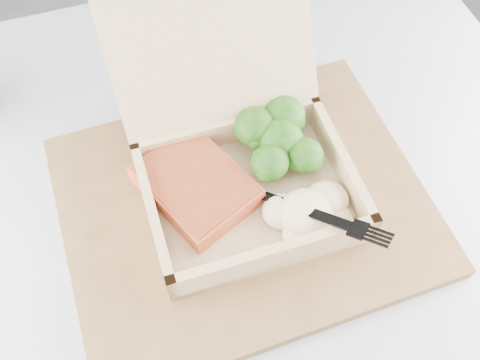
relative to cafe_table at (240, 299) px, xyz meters
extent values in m
plane|color=gray|center=(0.25, 0.59, -0.56)|extent=(4.00, 4.00, 0.00)
cylinder|color=black|center=(0.00, 0.00, -0.20)|extent=(0.09, 0.09, 0.72)
cube|color=#A0A4AA|center=(0.00, 0.00, 0.18)|extent=(0.91, 0.91, 0.03)
cube|color=brown|center=(0.01, 0.04, 0.20)|extent=(0.42, 0.35, 0.02)
cube|color=tan|center=(0.02, 0.03, 0.22)|extent=(0.23, 0.18, 0.01)
cube|color=tan|center=(-0.08, 0.03, 0.23)|extent=(0.02, 0.17, 0.04)
cube|color=tan|center=(0.12, 0.04, 0.23)|extent=(0.02, 0.17, 0.04)
cube|color=tan|center=(0.02, -0.05, 0.23)|extent=(0.22, 0.02, 0.04)
cube|color=tan|center=(0.01, 0.11, 0.23)|extent=(0.22, 0.02, 0.04)
cube|color=tan|center=(0.01, 0.16, 0.32)|extent=(0.22, 0.11, 0.15)
cube|color=#D44C29|center=(-0.03, 0.05, 0.23)|extent=(0.14, 0.15, 0.02)
ellipsoid|color=beige|center=(0.07, -0.01, 0.24)|extent=(0.09, 0.08, 0.03)
cube|color=black|center=(0.03, 0.03, 0.25)|extent=(0.07, 0.08, 0.03)
cube|color=black|center=(0.08, -0.03, 0.25)|extent=(0.04, 0.04, 0.01)
cube|color=white|center=(0.03, 0.24, 0.19)|extent=(0.11, 0.16, 0.00)
camera|label=1|loc=(-0.06, -0.24, 0.72)|focal=40.00mm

